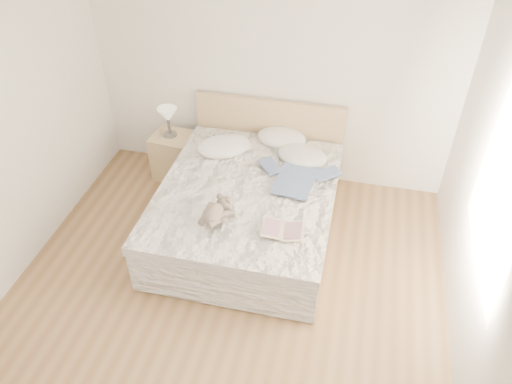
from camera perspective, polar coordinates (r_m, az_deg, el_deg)
floor at (r=4.61m, az=-4.38°, el=-13.96°), size 4.00×4.50×0.00m
ceiling at (r=2.94m, az=-7.08°, el=19.51°), size 4.00×4.50×0.00m
wall_back at (r=5.47m, az=1.82°, el=13.96°), size 4.00×0.02×2.70m
wall_right at (r=3.64m, az=26.29°, el=-5.53°), size 0.02×4.50×2.70m
window at (r=3.80m, az=25.94°, el=-1.31°), size 0.02×1.30×1.10m
bed at (r=5.17m, az=-0.79°, el=-1.56°), size 1.72×2.14×1.00m
nightstand at (r=6.00m, az=-9.34°, el=4.09°), size 0.49×0.44×0.56m
table_lamp at (r=5.73m, az=-10.05°, el=8.52°), size 0.28×0.28×0.35m
pillow_left at (r=5.45m, az=-3.68°, el=5.25°), size 0.71×0.64×0.18m
pillow_middle at (r=5.59m, az=2.98°, el=6.21°), size 0.60×0.45×0.17m
pillow_right at (r=5.32m, az=5.30°, el=4.15°), size 0.60×0.47×0.16m
blouse at (r=4.99m, az=4.52°, el=1.38°), size 0.66×0.69×0.02m
photo_book at (r=5.53m, az=-3.57°, el=5.63°), size 0.37×0.28×0.03m
childrens_book at (r=4.43m, az=3.04°, el=-4.36°), size 0.41×0.30×0.03m
teddy_bear at (r=4.52m, az=-4.89°, el=-3.01°), size 0.31×0.37×0.17m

